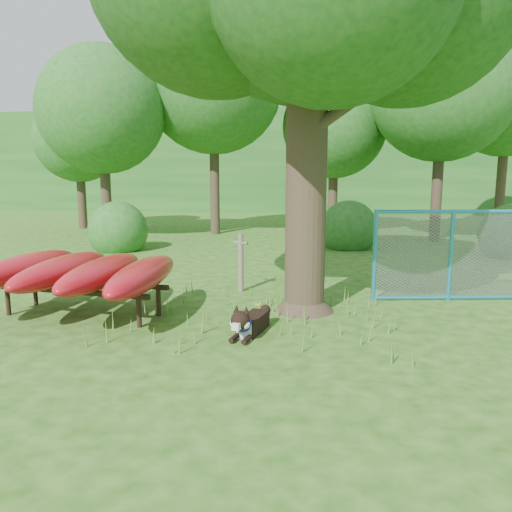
# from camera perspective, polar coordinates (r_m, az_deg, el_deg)

# --- Properties ---
(ground) EXTENTS (80.00, 80.00, 0.00)m
(ground) POSITION_cam_1_polar(r_m,az_deg,el_deg) (7.41, -2.92, -9.15)
(ground) COLOR #235310
(ground) RESTS_ON ground
(wooden_post) EXTENTS (0.32, 0.17, 1.17)m
(wooden_post) POSITION_cam_1_polar(r_m,az_deg,el_deg) (9.98, -1.75, -0.59)
(wooden_post) COLOR #6A624F
(wooden_post) RESTS_ON ground
(kayak_rack) EXTENTS (3.05, 3.15, 0.98)m
(kayak_rack) POSITION_cam_1_polar(r_m,az_deg,el_deg) (8.75, -19.33, -1.70)
(kayak_rack) COLOR black
(kayak_rack) RESTS_ON ground
(husky_dog) EXTENTS (0.48, 1.18, 0.53)m
(husky_dog) POSITION_cam_1_polar(r_m,az_deg,el_deg) (7.39, -0.81, -7.65)
(husky_dog) COLOR black
(husky_dog) RESTS_ON ground
(fence_section) EXTENTS (2.89, 0.57, 2.84)m
(fence_section) POSITION_cam_1_polar(r_m,az_deg,el_deg) (9.92, 21.36, 0.08)
(fence_section) COLOR teal
(fence_section) RESTS_ON ground
(wildflower_clump) EXTENTS (0.11, 0.10, 0.23)m
(wildflower_clump) POSITION_cam_1_polar(r_m,az_deg,el_deg) (8.30, 0.16, -5.72)
(wildflower_clump) COLOR #58922F
(wildflower_clump) RESTS_ON ground
(bg_tree_a) EXTENTS (4.40, 4.40, 6.70)m
(bg_tree_a) POSITION_cam_1_polar(r_m,az_deg,el_deg) (18.75, -17.20, 15.63)
(bg_tree_a) COLOR #34281C
(bg_tree_a) RESTS_ON ground
(bg_tree_b) EXTENTS (5.20, 5.20, 8.22)m
(bg_tree_b) POSITION_cam_1_polar(r_m,az_deg,el_deg) (19.65, -4.90, 19.03)
(bg_tree_b) COLOR #34281C
(bg_tree_b) RESTS_ON ground
(bg_tree_c) EXTENTS (4.00, 4.00, 6.12)m
(bg_tree_c) POSITION_cam_1_polar(r_m,az_deg,el_deg) (19.95, 8.97, 14.45)
(bg_tree_c) COLOR #34281C
(bg_tree_c) RESTS_ON ground
(bg_tree_d) EXTENTS (4.80, 4.80, 7.50)m
(bg_tree_d) POSITION_cam_1_polar(r_m,az_deg,el_deg) (18.44, 20.57, 17.45)
(bg_tree_d) COLOR #34281C
(bg_tree_d) RESTS_ON ground
(bg_tree_e) EXTENTS (4.60, 4.60, 7.55)m
(bg_tree_e) POSITION_cam_1_polar(r_m,az_deg,el_deg) (22.08, 26.85, 16.02)
(bg_tree_e) COLOR #34281C
(bg_tree_e) RESTS_ON ground
(bg_tree_f) EXTENTS (3.60, 3.60, 5.55)m
(bg_tree_f) POSITION_cam_1_polar(r_m,az_deg,el_deg) (22.47, -19.64, 12.50)
(bg_tree_f) COLOR #34281C
(bg_tree_f) RESTS_ON ground
(shrub_left) EXTENTS (1.80, 1.80, 1.80)m
(shrub_left) POSITION_cam_1_polar(r_m,az_deg,el_deg) (15.92, -15.39, 0.65)
(shrub_left) COLOR #1F5D1E
(shrub_left) RESTS_ON ground
(shrub_right) EXTENTS (1.80, 1.80, 1.80)m
(shrub_right) POSITION_cam_1_polar(r_m,az_deg,el_deg) (15.91, 27.02, -0.06)
(shrub_right) COLOR #1F5D1E
(shrub_right) RESTS_ON ground
(shrub_mid) EXTENTS (1.80, 1.80, 1.80)m
(shrub_mid) POSITION_cam_1_polar(r_m,az_deg,el_deg) (16.07, 10.48, 0.92)
(shrub_mid) COLOR #1F5D1E
(shrub_mid) RESTS_ON ground
(wooded_hillside) EXTENTS (80.00, 12.00, 6.00)m
(wooded_hillside) POSITION_cam_1_polar(r_m,az_deg,el_deg) (34.91, 6.22, 10.56)
(wooded_hillside) COLOR #1F5D1E
(wooded_hillside) RESTS_ON ground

